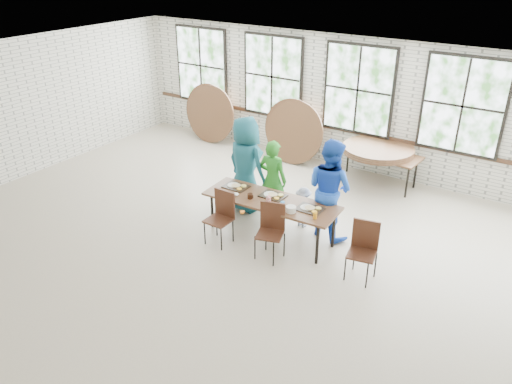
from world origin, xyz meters
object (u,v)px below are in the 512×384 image
Objects in this scene: dining_table at (271,202)px; chair_near_left at (222,213)px; chair_near_right at (271,226)px; storage_table at (378,155)px.

dining_table is 2.57× the size of chair_near_left.
dining_table is at bearing 43.24° from chair_near_left.
chair_near_left is 0.96m from chair_near_right.
chair_near_right is at bearing -60.07° from dining_table.
chair_near_left reaches higher than dining_table.
chair_near_left is at bearing -105.20° from storage_table.
chair_near_left reaches higher than storage_table.
chair_near_right reaches higher than storage_table.
chair_near_left is at bearing 167.15° from chair_near_right.
storage_table is (1.36, 3.72, 0.13)m from chair_near_left.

